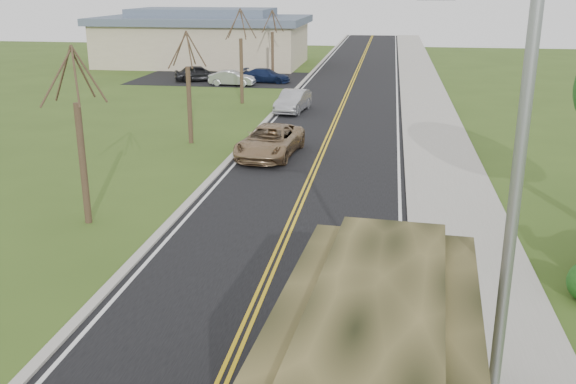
# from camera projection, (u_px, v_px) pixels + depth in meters

# --- Properties ---
(road) EXTENTS (8.00, 120.00, 0.01)m
(road) POSITION_uv_depth(u_px,v_px,m) (348.00, 92.00, 49.52)
(road) COLOR black
(road) RESTS_ON ground
(curb_right) EXTENTS (0.30, 120.00, 0.12)m
(curb_right) POSITION_uv_depth(u_px,v_px,m) (402.00, 93.00, 48.89)
(curb_right) COLOR #9E998E
(curb_right) RESTS_ON ground
(sidewalk_right) EXTENTS (3.20, 120.00, 0.10)m
(sidewalk_right) POSITION_uv_depth(u_px,v_px,m) (426.00, 94.00, 48.63)
(sidewalk_right) COLOR #9E998E
(sidewalk_right) RESTS_ON ground
(curb_left) EXTENTS (0.30, 120.00, 0.10)m
(curb_left) POSITION_uv_depth(u_px,v_px,m) (295.00, 90.00, 50.12)
(curb_left) COLOR #9E998E
(curb_left) RESTS_ON ground
(street_light) EXTENTS (1.65, 0.22, 8.00)m
(street_light) POSITION_uv_depth(u_px,v_px,m) (504.00, 233.00, 9.37)
(street_light) COLOR gray
(street_light) RESTS_ON ground
(bare_tree_a) EXTENTS (1.93, 2.26, 6.08)m
(bare_tree_a) POSITION_uv_depth(u_px,v_px,m) (81.00, 149.00, 21.56)
(bare_tree_a) COLOR #38281C
(bare_tree_a) RESTS_ON ground
(bare_tree_b) EXTENTS (1.83, 2.14, 5.73)m
(bare_tree_b) POSITION_uv_depth(u_px,v_px,m) (189.00, 96.00, 32.88)
(bare_tree_b) COLOR #38281C
(bare_tree_b) RESTS_ON ground
(bare_tree_c) EXTENTS (2.04, 2.39, 6.42)m
(bare_tree_c) POSITION_uv_depth(u_px,v_px,m) (241.00, 63.00, 44.07)
(bare_tree_c) COLOR #38281C
(bare_tree_c) RESTS_ON ground
(bare_tree_d) EXTENTS (1.88, 2.20, 5.91)m
(bare_tree_d) POSITION_uv_depth(u_px,v_px,m) (272.00, 50.00, 55.42)
(bare_tree_d) COLOR #38281C
(bare_tree_d) RESTS_ON ground
(commercial_building) EXTENTS (25.50, 21.50, 5.65)m
(commercial_building) POSITION_uv_depth(u_px,v_px,m) (204.00, 38.00, 66.09)
(commercial_building) COLOR tan
(commercial_building) RESTS_ON ground
(military_truck) EXTENTS (3.27, 8.00, 3.90)m
(military_truck) POSITION_uv_depth(u_px,v_px,m) (378.00, 372.00, 9.82)
(military_truck) COLOR black
(military_truck) RESTS_ON ground
(suv_champagne) EXTENTS (2.92, 5.50, 1.47)m
(suv_champagne) POSITION_uv_depth(u_px,v_px,m) (270.00, 141.00, 30.81)
(suv_champagne) COLOR #907251
(suv_champagne) RESTS_ON ground
(sedan_silver) EXTENTS (2.01, 4.43, 1.41)m
(sedan_silver) POSITION_uv_depth(u_px,v_px,m) (293.00, 101.00, 41.66)
(sedan_silver) COLOR #A0A0A5
(sedan_silver) RESTS_ON ground
(lot_car_dark) EXTENTS (4.36, 3.07, 1.38)m
(lot_car_dark) POSITION_uv_depth(u_px,v_px,m) (199.00, 73.00, 54.97)
(lot_car_dark) COLOR black
(lot_car_dark) RESTS_ON ground
(lot_car_silver) EXTENTS (3.80, 1.42, 1.24)m
(lot_car_silver) POSITION_uv_depth(u_px,v_px,m) (232.00, 78.00, 52.65)
(lot_car_silver) COLOR #A6A6AA
(lot_car_silver) RESTS_ON ground
(lot_car_navy) EXTENTS (4.21, 2.06, 1.18)m
(lot_car_navy) POSITION_uv_depth(u_px,v_px,m) (266.00, 76.00, 54.33)
(lot_car_navy) COLOR #111C3E
(lot_car_navy) RESTS_ON ground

